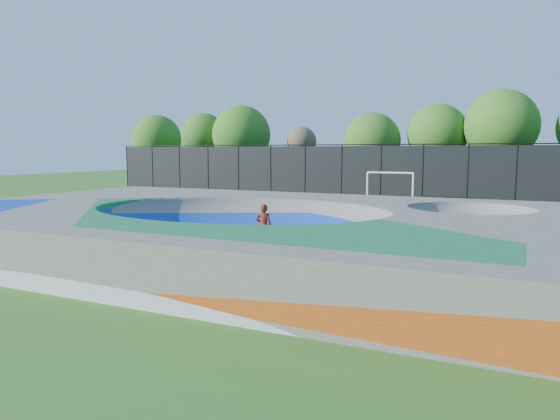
# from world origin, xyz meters

# --- Properties ---
(ground) EXTENTS (120.00, 120.00, 0.00)m
(ground) POSITION_xyz_m (0.00, 0.00, 0.00)
(ground) COLOR #295D19
(ground) RESTS_ON ground
(skate_deck) EXTENTS (22.00, 14.00, 1.50)m
(skate_deck) POSITION_xyz_m (0.00, 0.00, 0.75)
(skate_deck) COLOR gray
(skate_deck) RESTS_ON ground
(skater) EXTENTS (0.66, 0.50, 1.63)m
(skater) POSITION_xyz_m (0.84, 0.37, 0.81)
(skater) COLOR red
(skater) RESTS_ON ground
(skateboard) EXTENTS (0.81, 0.40, 0.05)m
(skateboard) POSITION_xyz_m (0.84, 0.37, 0.03)
(skateboard) COLOR black
(skateboard) RESTS_ON ground
(soccer_goal) EXTENTS (3.22, 0.12, 2.12)m
(soccer_goal) POSITION_xyz_m (1.28, 18.35, 1.47)
(soccer_goal) COLOR white
(soccer_goal) RESTS_ON ground
(fence) EXTENTS (48.09, 0.09, 4.04)m
(fence) POSITION_xyz_m (0.00, 21.00, 2.10)
(fence) COLOR black
(fence) RESTS_ON ground
(treeline) EXTENTS (53.61, 6.88, 8.17)m
(treeline) POSITION_xyz_m (3.44, 25.77, 5.03)
(treeline) COLOR #463323
(treeline) RESTS_ON ground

